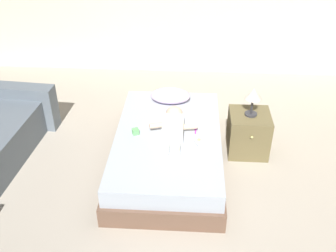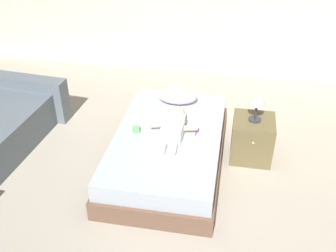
% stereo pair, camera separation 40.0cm
% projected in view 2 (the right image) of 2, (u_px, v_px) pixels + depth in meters
% --- Properties ---
extents(ground_plane, '(8.00, 8.00, 0.00)m').
position_uv_depth(ground_plane, '(185.00, 207.00, 3.72)').
color(ground_plane, '#B1A695').
extents(bed, '(1.12, 1.89, 0.38)m').
position_uv_depth(bed, '(168.00, 149.00, 4.17)').
color(bed, brown).
rests_on(bed, ground_plane).
extents(pillow, '(0.46, 0.30, 0.16)m').
position_uv_depth(pillow, '(177.00, 96.00, 4.58)').
color(pillow, silver).
rests_on(pillow, bed).
extents(baby, '(0.50, 0.69, 0.18)m').
position_uv_depth(baby, '(174.00, 126.00, 4.06)').
color(baby, white).
rests_on(baby, bed).
extents(toothbrush, '(0.02, 0.16, 0.02)m').
position_uv_depth(toothbrush, '(197.00, 131.00, 4.10)').
color(toothbrush, '#B427A4').
rests_on(toothbrush, bed).
extents(nightstand, '(0.43, 0.46, 0.47)m').
position_uv_depth(nightstand, '(252.00, 139.00, 4.25)').
color(nightstand, brown).
rests_on(nightstand, ground_plane).
extents(lamp, '(0.17, 0.17, 0.32)m').
position_uv_depth(lamp, '(257.00, 101.00, 3.99)').
color(lamp, '#333338').
rests_on(lamp, nightstand).
extents(toy_block, '(0.08, 0.08, 0.06)m').
position_uv_depth(toy_block, '(136.00, 129.00, 4.08)').
color(toy_block, '#6BC96E').
rests_on(toy_block, bed).
extents(baby_bottle, '(0.10, 0.13, 0.08)m').
position_uv_depth(baby_bottle, '(196.00, 144.00, 3.86)').
color(baby_bottle, white).
rests_on(baby_bottle, bed).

